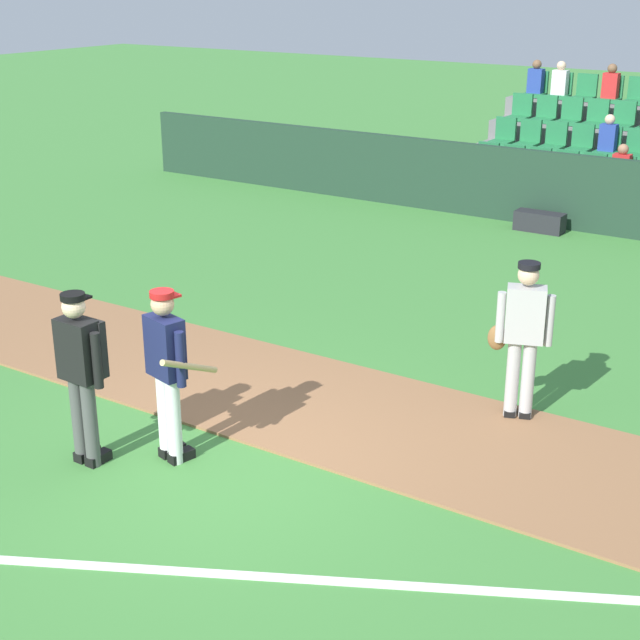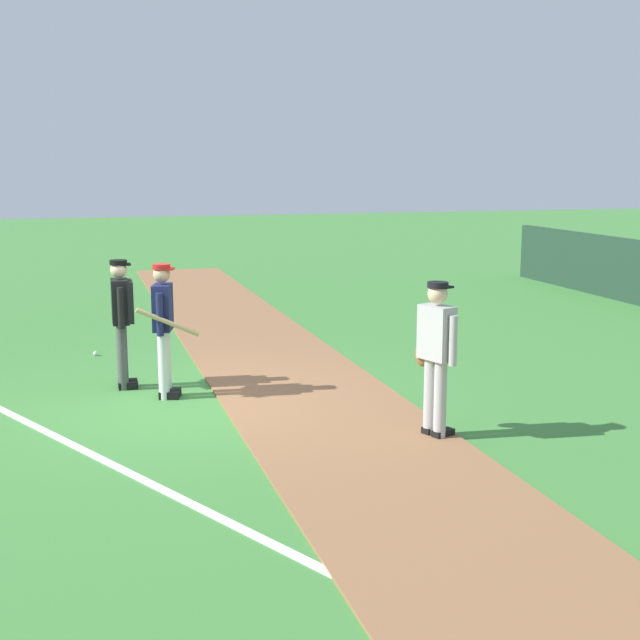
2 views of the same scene
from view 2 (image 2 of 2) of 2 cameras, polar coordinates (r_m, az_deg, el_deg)
The scene contains 7 objects.
ground_plane at distance 11.05m, azimuth -9.15°, elevation -5.57°, with size 80.00×80.00×0.00m, color #42843A.
infield_dirt_path at distance 11.34m, azimuth -0.99°, elevation -4.94°, with size 28.00×2.33×0.03m, color #936642.
foul_line_chalk at distance 8.16m, azimuth -9.98°, elevation -11.39°, with size 12.00×0.10×0.01m, color white.
batter_navy_jersey at distance 11.16m, azimuth -10.44°, elevation -0.34°, with size 0.60×0.80×1.76m.
umpire_home_plate at distance 11.76m, azimuth -13.12°, elevation 0.26°, with size 0.59×0.31×1.76m.
runner_grey_jersey at distance 9.45m, azimuth 7.76°, elevation -2.24°, with size 0.66×0.40×1.76m.
baseball at distance 14.06m, azimuth -14.82°, elevation -2.18°, with size 0.07×0.07×0.07m, color white.
Camera 2 is at (10.55, -1.26, 3.02)m, focal length 47.72 mm.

